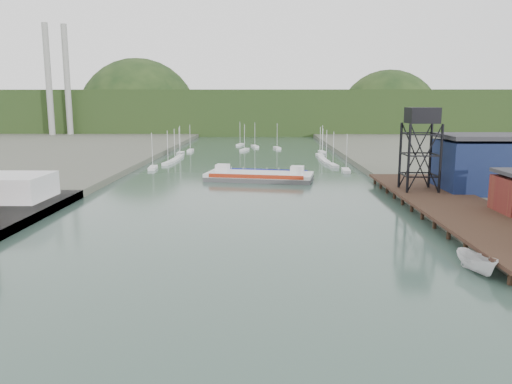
{
  "coord_description": "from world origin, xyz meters",
  "views": [
    {
      "loc": [
        4.79,
        -38.93,
        19.14
      ],
      "look_at": [
        3.38,
        44.91,
        4.0
      ],
      "focal_mm": 35.0,
      "sensor_mm": 36.0,
      "label": 1
    }
  ],
  "objects": [
    {
      "name": "ground",
      "position": [
        0.0,
        0.0,
        0.0
      ],
      "size": [
        600.0,
        600.0,
        0.0
      ],
      "primitive_type": "plane",
      "color": "#2A413B",
      "rests_on": "ground"
    },
    {
      "name": "smokestacks",
      "position": [
        -106.0,
        232.5,
        30.0
      ],
      "size": [
        11.2,
        8.2,
        60.0
      ],
      "color": "gray",
      "rests_on": "ground"
    },
    {
      "name": "blue_shed",
      "position": [
        50.0,
        60.0,
        7.06
      ],
      "size": [
        20.5,
        14.5,
        11.3
      ],
      "color": "#0B1332",
      "rests_on": "east_land"
    },
    {
      "name": "lift_tower",
      "position": [
        35.0,
        58.0,
        15.65
      ],
      "size": [
        6.5,
        6.5,
        16.0
      ],
      "color": "black",
      "rests_on": "east_pier"
    },
    {
      "name": "motorboat",
      "position": [
        28.85,
        15.47,
        1.23
      ],
      "size": [
        3.81,
        6.76,
        2.46
      ],
      "primitive_type": "imported",
      "rotation": [
        0.0,
        0.0,
        0.23
      ],
      "color": "silver",
      "rests_on": "ground"
    },
    {
      "name": "marina_sailboats",
      "position": [
        0.08,
        138.46,
        0.35
      ],
      "size": [
        57.71,
        92.65,
        0.9
      ],
      "color": "silver",
      "rests_on": "ground"
    },
    {
      "name": "east_pier",
      "position": [
        37.0,
        45.0,
        1.9
      ],
      "size": [
        14.0,
        70.0,
        2.45
      ],
      "color": "black",
      "rests_on": "ground"
    },
    {
      "name": "distant_hills",
      "position": [
        -3.98,
        301.35,
        10.38
      ],
      "size": [
        500.0,
        120.0,
        80.0
      ],
      "color": "black",
      "rests_on": "ground"
    },
    {
      "name": "chain_ferry",
      "position": [
        3.56,
        83.62,
        1.08
      ],
      "size": [
        27.55,
        14.8,
        3.76
      ],
      "rotation": [
        0.0,
        0.0,
        -0.17
      ],
      "color": "#49494B",
      "rests_on": "ground"
    }
  ]
}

